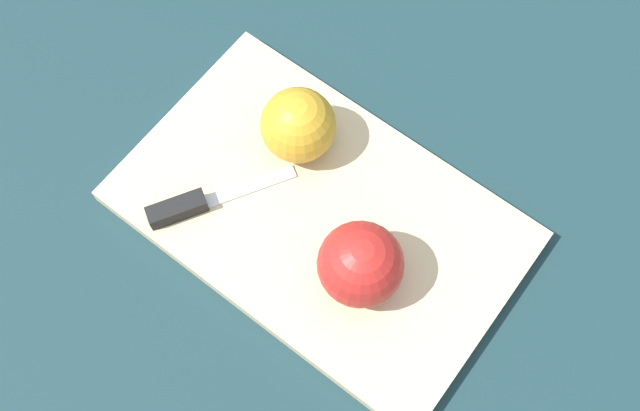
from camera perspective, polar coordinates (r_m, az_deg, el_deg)
ground_plane at (r=0.83m, az=-0.00°, el=-1.09°), size 4.00×4.00×0.00m
cutting_board at (r=0.82m, az=-0.00°, el=-0.82°), size 0.47×0.34×0.02m
apple_half_left at (r=0.74m, az=3.11°, el=-4.46°), size 0.09×0.09×0.09m
apple_half_right at (r=0.81m, az=-1.67°, el=6.15°), size 0.08×0.08×0.08m
knife at (r=0.81m, az=-10.01°, el=-0.01°), size 0.07×0.16×0.02m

